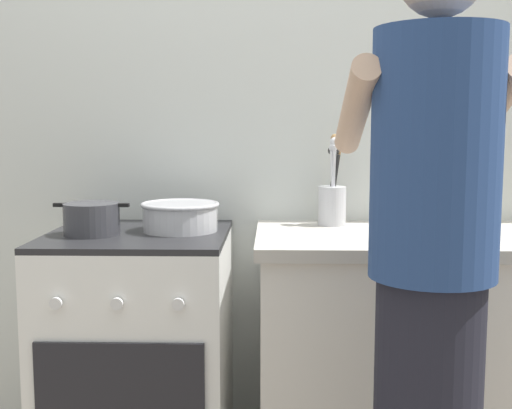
% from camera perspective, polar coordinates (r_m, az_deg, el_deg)
% --- Properties ---
extents(back_wall, '(3.20, 0.10, 2.50)m').
position_cam_1_polar(back_wall, '(2.52, 3.66, 6.68)').
color(back_wall, silver).
rests_on(back_wall, ground).
extents(countertop, '(1.00, 0.60, 0.90)m').
position_cam_1_polar(countertop, '(2.36, 12.59, -13.27)').
color(countertop, silver).
rests_on(countertop, ground).
extents(stove_range, '(0.60, 0.62, 0.90)m').
position_cam_1_polar(stove_range, '(2.36, -10.00, -13.26)').
color(stove_range, white).
rests_on(stove_range, ground).
extents(pot, '(0.25, 0.18, 0.11)m').
position_cam_1_polar(pot, '(2.23, -14.05, -1.22)').
color(pot, '#38383D').
rests_on(pot, stove_range).
extents(mixing_bowl, '(0.27, 0.27, 0.10)m').
position_cam_1_polar(mixing_bowl, '(2.25, -6.58, -0.95)').
color(mixing_bowl, '#B7B7BC').
rests_on(mixing_bowl, stove_range).
extents(utensil_crock, '(0.10, 0.10, 0.33)m').
position_cam_1_polar(utensil_crock, '(2.38, 6.63, 0.56)').
color(utensil_crock, silver).
rests_on(utensil_crock, countertop).
extents(spice_bottle, '(0.04, 0.04, 0.08)m').
position_cam_1_polar(spice_bottle, '(2.26, 12.50, -1.42)').
color(spice_bottle, silver).
rests_on(spice_bottle, countertop).
extents(oil_bottle, '(0.07, 0.07, 0.26)m').
position_cam_1_polar(oil_bottle, '(2.28, 19.09, 0.29)').
color(oil_bottle, gold).
rests_on(oil_bottle, countertop).
extents(person, '(0.41, 0.50, 1.70)m').
position_cam_1_polar(person, '(1.64, 14.88, -7.41)').
color(person, black).
rests_on(person, ground).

